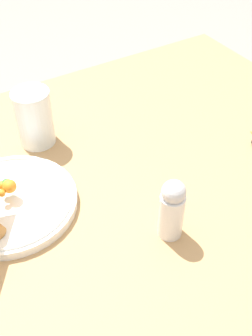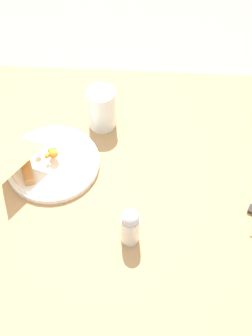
{
  "view_description": "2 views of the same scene",
  "coord_description": "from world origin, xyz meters",
  "px_view_note": "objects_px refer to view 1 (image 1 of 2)",
  "views": [
    {
      "loc": [
        -0.15,
        -0.46,
        1.27
      ],
      "look_at": [
        0.12,
        -0.02,
        0.8
      ],
      "focal_mm": 45.0,
      "sensor_mm": 36.0,
      "label": 1
    },
    {
      "loc": [
        0.14,
        -0.54,
        1.57
      ],
      "look_at": [
        0.11,
        0.01,
        0.8
      ],
      "focal_mm": 45.0,
      "sensor_mm": 36.0,
      "label": 2
    }
  ],
  "objects_px": {
    "salt_shaker": "(172,209)",
    "plate_pizza": "(8,201)",
    "dining_table": "(65,246)",
    "milk_glass": "(34,119)"
  },
  "relations": [
    {
      "from": "salt_shaker",
      "to": "plate_pizza",
      "type": "bearing_deg",
      "value": 137.39
    },
    {
      "from": "dining_table",
      "to": "salt_shaker",
      "type": "xyz_separation_m",
      "value": [
        0.13,
        -0.14,
        0.16
      ]
    },
    {
      "from": "plate_pizza",
      "to": "salt_shaker",
      "type": "bearing_deg",
      "value": -42.61
    },
    {
      "from": "plate_pizza",
      "to": "dining_table",
      "type": "bearing_deg",
      "value": -33.77
    },
    {
      "from": "dining_table",
      "to": "salt_shaker",
      "type": "distance_m",
      "value": 0.24
    },
    {
      "from": "milk_glass",
      "to": "salt_shaker",
      "type": "xyz_separation_m",
      "value": [
        0.09,
        -0.32,
        0.0
      ]
    },
    {
      "from": "dining_table",
      "to": "milk_glass",
      "type": "distance_m",
      "value": 0.25
    },
    {
      "from": "salt_shaker",
      "to": "dining_table",
      "type": "bearing_deg",
      "value": 133.45
    },
    {
      "from": "plate_pizza",
      "to": "salt_shaker",
      "type": "height_order",
      "value": "salt_shaker"
    },
    {
      "from": "dining_table",
      "to": "plate_pizza",
      "type": "distance_m",
      "value": 0.14
    }
  ]
}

